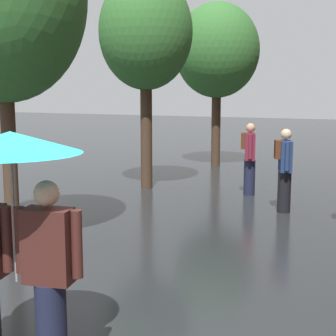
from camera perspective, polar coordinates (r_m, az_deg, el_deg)
The scene contains 5 objects.
street_tree_1 at distance 12.39m, azimuth -2.53°, elevation 14.92°, with size 2.23×2.23×5.13m.
street_tree_2 at distance 16.17m, azimuth 5.55°, elevation 12.98°, with size 2.63×2.63×5.08m.
couple_under_umbrella at distance 4.36m, azimuth -17.07°, elevation -4.75°, with size 1.19×1.17×2.07m.
pedestrian_walking_midground at distance 11.69m, azimuth 9.15°, elevation 1.24°, with size 0.40×0.57×1.65m.
pedestrian_walking_far at distance 10.15m, azimuth 12.97°, elevation -0.02°, with size 0.41×0.56×1.65m.
Camera 1 is at (2.75, -3.51, 2.39)m, focal length 54.08 mm.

